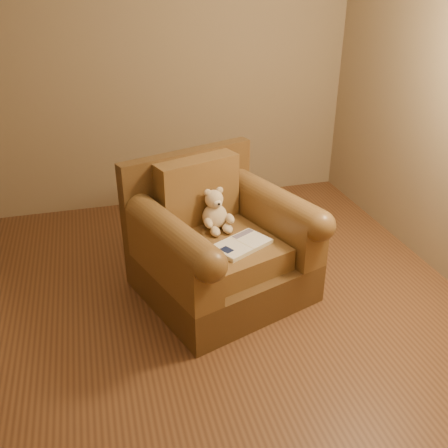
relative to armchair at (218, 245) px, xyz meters
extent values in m
plane|color=brown|center=(-0.25, -0.29, -0.38)|extent=(4.00, 4.00, 0.00)
cube|color=#877153|center=(-0.25, 1.71, 0.97)|extent=(4.00, 0.02, 2.70)
cube|color=#877153|center=(-0.25, -2.29, 0.97)|extent=(4.00, 0.02, 2.70)
cube|color=#54391C|center=(0.02, -0.05, -0.23)|extent=(1.36, 1.32, 0.30)
cube|color=#54391C|center=(-0.13, 0.39, 0.26)|extent=(1.06, 0.45, 0.67)
cube|color=brown|center=(0.03, -0.10, 0.01)|extent=(0.84, 0.92, 0.16)
cube|color=brown|center=(-0.09, 0.26, 0.33)|extent=(0.65, 0.37, 0.49)
cube|color=brown|center=(-0.38, -0.24, 0.10)|extent=(0.50, 0.94, 0.35)
cube|color=brown|center=(0.44, 0.04, 0.10)|extent=(0.50, 0.94, 0.35)
cylinder|color=brown|center=(-0.38, -0.24, 0.27)|extent=(0.50, 0.94, 0.22)
cylinder|color=brown|center=(0.44, 0.04, 0.27)|extent=(0.50, 0.94, 0.22)
ellipsoid|color=beige|center=(0.00, 0.11, 0.18)|extent=(0.18, 0.16, 0.19)
sphere|color=beige|center=(0.00, 0.12, 0.31)|extent=(0.13, 0.13, 0.13)
ellipsoid|color=beige|center=(-0.05, 0.12, 0.37)|extent=(0.05, 0.03, 0.05)
ellipsoid|color=beige|center=(0.05, 0.14, 0.37)|extent=(0.05, 0.03, 0.05)
ellipsoid|color=beige|center=(0.01, 0.06, 0.30)|extent=(0.06, 0.04, 0.05)
sphere|color=black|center=(0.02, 0.04, 0.31)|extent=(0.02, 0.02, 0.02)
ellipsoid|color=beige|center=(-0.07, 0.02, 0.18)|extent=(0.06, 0.12, 0.06)
ellipsoid|color=beige|center=(0.10, 0.05, 0.18)|extent=(0.06, 0.12, 0.06)
ellipsoid|color=beige|center=(-0.03, -0.01, 0.12)|extent=(0.07, 0.12, 0.06)
ellipsoid|color=beige|center=(0.07, 0.01, 0.12)|extent=(0.07, 0.12, 0.06)
cube|color=beige|center=(0.11, -0.21, 0.10)|extent=(0.45, 0.39, 0.03)
cube|color=white|center=(0.02, -0.26, 0.12)|extent=(0.28, 0.30, 0.00)
cube|color=white|center=(0.20, -0.17, 0.12)|extent=(0.28, 0.30, 0.00)
cube|color=beige|center=(0.11, -0.21, 0.12)|extent=(0.12, 0.21, 0.00)
cube|color=#0F1638|center=(-0.02, -0.28, 0.12)|extent=(0.10, 0.10, 0.00)
cube|color=slate|center=(0.16, -0.09, 0.12)|extent=(0.18, 0.13, 0.00)
cylinder|color=gold|center=(0.58, 0.21, -0.37)|extent=(0.30, 0.30, 0.02)
cylinder|color=gold|center=(0.58, 0.21, -0.11)|extent=(0.03, 0.03, 0.49)
cylinder|color=gold|center=(0.58, 0.21, 0.14)|extent=(0.38, 0.38, 0.02)
cylinder|color=gold|center=(0.58, 0.21, 0.13)|extent=(0.03, 0.03, 0.02)
camera|label=1|loc=(-0.80, -3.04, 1.80)|focal=40.00mm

